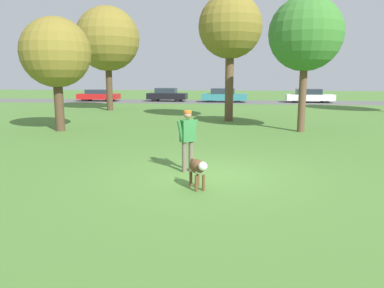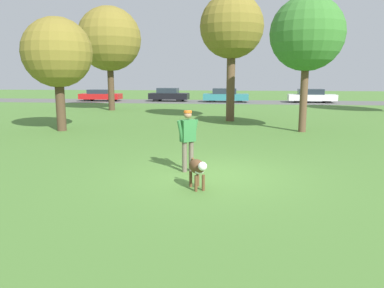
% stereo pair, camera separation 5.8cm
% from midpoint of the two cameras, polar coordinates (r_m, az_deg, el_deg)
% --- Properties ---
extents(ground_plane, '(120.00, 120.00, 0.00)m').
position_cam_midpoint_polar(ground_plane, '(9.86, 2.67, -4.68)').
color(ground_plane, '#4C7A33').
extents(far_road_strip, '(120.00, 6.00, 0.01)m').
position_cam_midpoint_polar(far_road_strip, '(38.24, 5.55, 6.40)').
color(far_road_strip, '#5B5B59').
rests_on(far_road_strip, ground_plane).
extents(person, '(0.56, 0.49, 1.65)m').
position_cam_midpoint_polar(person, '(9.99, -0.84, 1.21)').
color(person, '#665B4C').
rests_on(person, ground_plane).
extents(dog, '(0.56, 0.91, 0.71)m').
position_cam_midpoint_polar(dog, '(8.48, 0.70, -3.67)').
color(dog, brown).
rests_on(dog, ground_plane).
extents(frisbee, '(0.23, 0.23, 0.02)m').
position_cam_midpoint_polar(frisbee, '(10.85, 0.45, -3.24)').
color(frisbee, '#268CE5').
rests_on(frisbee, ground_plane).
extents(tree_far_left, '(4.69, 4.69, 7.63)m').
position_cam_midpoint_polar(tree_far_left, '(29.36, -12.82, 15.31)').
color(tree_far_left, '#4C3826').
rests_on(tree_far_left, ground_plane).
extents(tree_mid_center, '(3.56, 3.56, 7.08)m').
position_cam_midpoint_polar(tree_mid_center, '(21.87, 5.77, 17.27)').
color(tree_mid_center, brown).
rests_on(tree_mid_center, ground_plane).
extents(tree_near_left, '(3.19, 3.19, 5.23)m').
position_cam_midpoint_polar(tree_near_left, '(18.71, -20.12, 12.88)').
color(tree_near_left, '#4C3826').
rests_on(tree_near_left, ground_plane).
extents(tree_near_right, '(3.31, 3.31, 6.08)m').
position_cam_midpoint_polar(tree_near_right, '(18.14, 16.83, 15.70)').
color(tree_near_right, brown).
rests_on(tree_near_right, ground_plane).
extents(parked_car_red, '(4.21, 1.88, 1.21)m').
position_cam_midpoint_polar(parked_car_red, '(40.55, -14.11, 7.21)').
color(parked_car_red, red).
rests_on(parked_car_red, ground_plane).
extents(parked_car_black, '(4.09, 1.83, 1.38)m').
position_cam_midpoint_polar(parked_car_black, '(39.05, -3.89, 7.49)').
color(parked_car_black, black).
rests_on(parked_car_black, ground_plane).
extents(parked_car_teal, '(4.48, 1.76, 1.38)m').
position_cam_midpoint_polar(parked_car_teal, '(37.89, 4.81, 7.38)').
color(parked_car_teal, teal).
rests_on(parked_car_teal, ground_plane).
extents(parked_car_white, '(4.61, 1.98, 1.34)m').
position_cam_midpoint_polar(parked_car_white, '(38.80, 17.43, 7.01)').
color(parked_car_white, white).
rests_on(parked_car_white, ground_plane).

